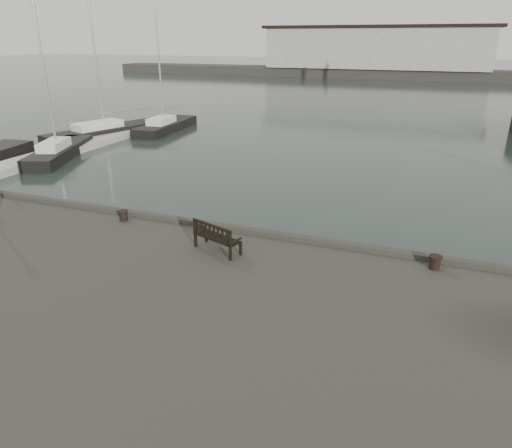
% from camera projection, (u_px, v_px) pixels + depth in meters
% --- Properties ---
extents(ground, '(400.00, 400.00, 0.00)m').
position_uv_depth(ground, '(257.00, 271.00, 17.00)').
color(ground, black).
rests_on(ground, ground).
extents(pontoon, '(2.00, 24.00, 0.50)m').
position_uv_depth(pontoon, '(43.00, 157.00, 32.15)').
color(pontoon, beige).
rests_on(pontoon, ground).
extents(breakwater, '(140.00, 9.50, 12.20)m').
position_uv_depth(breakwater, '(391.00, 57.00, 96.46)').
color(breakwater, '#383530').
rests_on(breakwater, ground).
extents(bench, '(1.79, 1.11, 0.97)m').
position_uv_depth(bench, '(217.00, 242.00, 14.87)').
color(bench, black).
rests_on(bench, quay).
extents(bollard_left, '(0.49, 0.49, 0.40)m').
position_uv_depth(bollard_left, '(123.00, 216.00, 17.41)').
color(bollard_left, black).
rests_on(bollard_left, quay).
extents(bollard_right, '(0.53, 0.53, 0.42)m').
position_uv_depth(bollard_right, '(435.00, 262.00, 13.75)').
color(bollard_right, black).
rests_on(bollard_right, quay).
extents(yacht_b, '(6.09, 12.17, 15.51)m').
position_uv_depth(yacht_b, '(111.00, 133.00, 40.47)').
color(yacht_b, black).
rests_on(yacht_b, ground).
extents(yacht_c, '(5.06, 8.75, 11.71)m').
position_uv_depth(yacht_c, '(61.00, 154.00, 33.12)').
color(yacht_c, black).
rests_on(yacht_c, ground).
extents(yacht_d, '(2.96, 8.90, 11.12)m').
position_uv_depth(yacht_d, '(166.00, 128.00, 42.68)').
color(yacht_d, black).
rests_on(yacht_d, ground).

